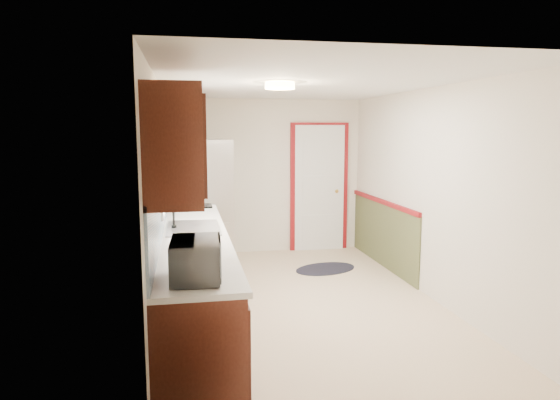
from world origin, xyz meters
name	(u,v)px	position (x,y,z in m)	size (l,w,h in m)	color
room_shell	(304,197)	(0.00, 0.00, 1.20)	(3.20, 5.20, 2.52)	beige
kitchen_run	(189,243)	(-1.24, -0.29, 0.81)	(0.63, 4.00, 2.20)	#3E170E
back_wall_trim	(332,197)	(0.99, 2.21, 0.89)	(1.12, 2.30, 2.08)	maroon
ceiling_fixture	(280,86)	(-0.30, -0.20, 2.36)	(0.30, 0.30, 0.06)	#FFD88C
microwave	(196,255)	(-1.20, -1.95, 1.10)	(0.48, 0.27, 0.33)	white
refrigerator	(203,204)	(-1.02, 1.75, 0.90)	(0.81, 0.79, 1.79)	#B7B7BC
rug	(326,269)	(0.63, 1.30, 0.01)	(0.90, 0.58, 0.01)	black
cooktop	(191,204)	(-1.19, 1.40, 0.95)	(0.53, 0.64, 0.02)	black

